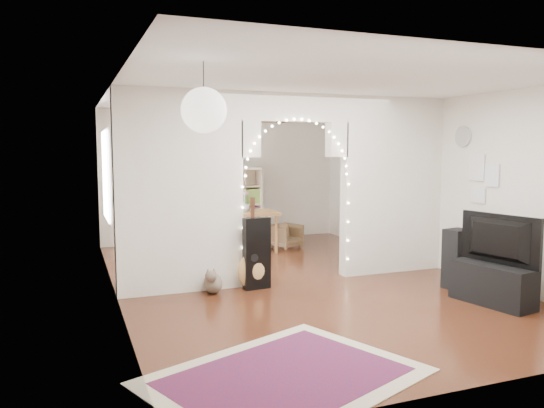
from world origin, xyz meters
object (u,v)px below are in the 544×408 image
object	(u,v)px
dining_table	(245,215)
media_console	(492,284)
floor_speaker	(457,259)
bookcase	(226,205)
dining_chair_left	(222,262)
acoustic_guitar	(253,256)
dining_chair_right	(286,236)

from	to	relation	value
dining_table	media_console	bearing A→B (deg)	-63.43
floor_speaker	bookcase	world-z (taller)	bookcase
media_console	dining_table	bearing A→B (deg)	101.27
media_console	dining_table	world-z (taller)	dining_table
bookcase	dining_chair_left	distance (m)	3.33
media_console	dining_chair_left	xyz separation A→B (m)	(-2.80, 2.33, 0.03)
acoustic_guitar	dining_chair_left	bearing A→B (deg)	124.65
media_console	bookcase	xyz separation A→B (m)	(-1.84, 5.48, 0.52)
acoustic_guitar	floor_speaker	world-z (taller)	acoustic_guitar
bookcase	dining_chair_left	size ratio (longest dim) A/B	2.50
bookcase	dining_table	size ratio (longest dim) A/B	1.23
floor_speaker	bookcase	distance (m)	5.11
media_console	dining_table	xyz separation A→B (m)	(-1.80, 4.34, 0.43)
acoustic_guitar	media_console	xyz separation A→B (m)	(2.54, -1.73, -0.22)
bookcase	dining_chair_right	size ratio (longest dim) A/B	3.01
acoustic_guitar	bookcase	size ratio (longest dim) A/B	0.69
dining_table	dining_chair_left	bearing A→B (deg)	-112.57
media_console	dining_chair_right	distance (m)	4.51
floor_speaker	bookcase	xyz separation A→B (m)	(-1.94, 4.72, 0.36)
floor_speaker	dining_chair_left	bearing A→B (deg)	142.33
floor_speaker	media_console	world-z (taller)	floor_speaker
bookcase	dining_chair_left	xyz separation A→B (m)	(-0.96, -3.15, -0.49)
dining_table	dining_chair_right	xyz separation A→B (m)	(0.88, 0.08, -0.45)
media_console	dining_chair_left	world-z (taller)	dining_chair_left
dining_chair_right	acoustic_guitar	bearing A→B (deg)	-143.32
bookcase	dining_chair_right	world-z (taller)	bookcase
acoustic_guitar	media_console	size ratio (longest dim) A/B	1.07
acoustic_guitar	dining_chair_right	size ratio (longest dim) A/B	2.09
media_console	bookcase	bearing A→B (deg)	97.26
bookcase	acoustic_guitar	bearing A→B (deg)	-76.85
acoustic_guitar	dining_table	bearing A→B (deg)	84.97
acoustic_guitar	media_console	bearing A→B (deg)	-23.61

